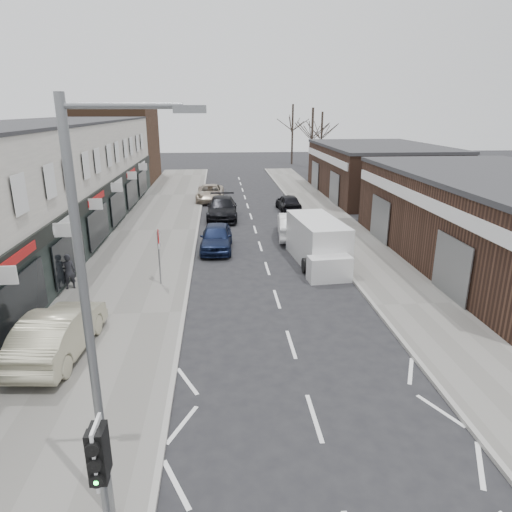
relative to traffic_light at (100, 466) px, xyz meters
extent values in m
plane|color=black|center=(4.40, 2.02, -2.41)|extent=(160.00, 160.00, 0.00)
cube|color=slate|center=(-2.35, 24.02, -2.35)|extent=(5.50, 64.00, 0.12)
cube|color=slate|center=(10.15, 24.02, -2.35)|extent=(3.50, 64.00, 0.12)
cube|color=silver|center=(-9.10, 21.52, 1.14)|extent=(8.00, 41.00, 7.10)
cube|color=#49301F|center=(-9.10, 47.02, 1.59)|extent=(8.00, 10.00, 8.00)
cube|color=#3C251B|center=(16.90, 16.02, -0.16)|extent=(10.00, 18.00, 4.50)
cube|color=#3C251B|center=(16.90, 36.02, -0.16)|extent=(10.00, 16.00, 4.50)
cylinder|color=slate|center=(0.00, 0.02, -0.79)|extent=(0.12, 0.12, 3.00)
cube|color=silver|center=(0.00, 0.02, 0.26)|extent=(0.05, 0.55, 1.10)
cube|color=black|center=(0.00, -0.10, 0.26)|extent=(0.28, 0.22, 0.95)
sphere|color=#0CE533|center=(0.00, -0.22, -0.04)|extent=(0.18, 0.18, 0.18)
cube|color=black|center=(0.00, 0.14, 0.26)|extent=(0.26, 0.20, 0.90)
cylinder|color=slate|center=(-0.30, 1.22, 1.71)|extent=(0.16, 0.16, 8.00)
cylinder|color=slate|center=(0.60, 1.22, 5.51)|extent=(1.80, 0.10, 0.10)
cube|color=slate|center=(1.60, 1.22, 5.46)|extent=(0.50, 0.22, 0.12)
cylinder|color=slate|center=(-0.80, 14.02, -1.04)|extent=(0.07, 0.07, 2.50)
cube|color=white|center=(-0.75, 14.02, -0.44)|extent=(0.04, 0.45, 0.25)
cube|color=silver|center=(7.16, 16.98, -1.25)|extent=(2.61, 5.28, 2.33)
cube|color=silver|center=(7.16, 13.99, -1.81)|extent=(2.13, 1.09, 1.22)
cylinder|color=black|center=(6.22, 15.20, -2.03)|extent=(0.24, 0.78, 0.78)
cylinder|color=black|center=(8.11, 15.20, -2.03)|extent=(0.24, 0.78, 0.78)
cylinder|color=black|center=(6.22, 18.76, -2.03)|extent=(0.24, 0.78, 0.78)
cylinder|color=black|center=(8.11, 18.76, -2.03)|extent=(0.24, 0.78, 0.78)
imported|color=#AEA98B|center=(-3.35, 7.81, -1.50)|extent=(2.07, 4.92, 1.58)
imported|color=#222227|center=(-4.80, 13.71, -1.48)|extent=(0.70, 0.58, 1.63)
imported|color=#121B39|center=(1.79, 19.53, -1.66)|extent=(1.98, 4.51, 1.51)
imported|color=black|center=(2.20, 27.49, -1.63)|extent=(2.33, 5.49, 1.58)
imported|color=#AC9C89|center=(1.22, 34.48, -1.70)|extent=(2.51, 5.18, 1.42)
imported|color=white|center=(6.60, 21.85, -1.61)|extent=(2.16, 5.04, 1.62)
imported|color=black|center=(7.57, 29.86, -1.74)|extent=(1.80, 4.03, 1.34)
camera|label=1|loc=(2.01, -6.10, 5.46)|focal=32.00mm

